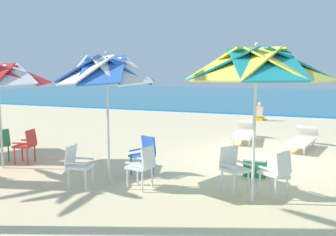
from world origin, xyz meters
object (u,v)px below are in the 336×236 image
(plastic_chair_1, at_px, (233,166))
(sun_lounger_1, at_px, (243,133))
(beach_umbrella_0, at_px, (256,66))
(plastic_chair_2, at_px, (144,153))
(beach_umbrella_1, at_px, (107,72))
(plastic_chair_4, at_px, (77,163))
(plastic_chair_0, at_px, (277,170))
(plastic_chair_5, at_px, (27,144))
(cooler_box, at_px, (255,167))
(beachgoer_seated, at_px, (260,114))
(sun_lounger_0, at_px, (302,140))
(plastic_chair_3, at_px, (143,164))

(plastic_chair_1, distance_m, sun_lounger_1, 5.34)
(beach_umbrella_0, distance_m, plastic_chair_2, 3.31)
(beach_umbrella_1, xyz_separation_m, plastic_chair_4, (-0.49, -0.39, -1.81))
(beach_umbrella_1, bearing_deg, plastic_chair_0, 10.18)
(plastic_chair_5, bearing_deg, plastic_chair_0, -1.55)
(plastic_chair_4, bearing_deg, cooler_box, 34.50)
(plastic_chair_2, bearing_deg, plastic_chair_4, -121.41)
(beach_umbrella_1, distance_m, plastic_chair_4, 1.92)
(cooler_box, height_order, beachgoer_seated, beachgoer_seated)
(plastic_chair_4, xyz_separation_m, beachgoer_seated, (1.92, 11.99, -0.20))
(beach_umbrella_0, bearing_deg, sun_lounger_1, 101.95)
(sun_lounger_1, bearing_deg, plastic_chair_1, -81.75)
(plastic_chair_4, distance_m, plastic_chair_5, 2.67)
(plastic_chair_0, height_order, beachgoer_seated, beachgoer_seated)
(beach_umbrella_0, bearing_deg, plastic_chair_1, 131.66)
(beach_umbrella_1, distance_m, sun_lounger_0, 6.66)
(beach_umbrella_1, xyz_separation_m, beachgoer_seated, (1.43, 11.59, -2.01))
(plastic_chair_3, xyz_separation_m, plastic_chair_5, (-3.66, 0.73, 0.00))
(plastic_chair_1, bearing_deg, plastic_chair_5, 178.16)
(plastic_chair_5, relative_size, cooler_box, 1.73)
(plastic_chair_0, distance_m, plastic_chair_1, 0.82)
(plastic_chair_5, distance_m, sun_lounger_1, 6.86)
(sun_lounger_0, distance_m, cooler_box, 3.59)
(plastic_chair_0, distance_m, sun_lounger_0, 4.70)
(beach_umbrella_1, xyz_separation_m, plastic_chair_2, (0.34, 0.96, -1.81))
(beach_umbrella_1, relative_size, cooler_box, 5.44)
(beach_umbrella_0, relative_size, plastic_chair_0, 3.23)
(plastic_chair_5, distance_m, beachgoer_seated, 11.67)
(plastic_chair_0, bearing_deg, plastic_chair_1, -179.59)
(sun_lounger_1, bearing_deg, beachgoer_seated, 92.41)
(plastic_chair_2, height_order, plastic_chair_3, same)
(beach_umbrella_1, bearing_deg, beach_umbrella_0, 1.18)
(plastic_chair_3, bearing_deg, plastic_chair_1, 18.34)
(beach_umbrella_0, xyz_separation_m, plastic_chair_3, (-2.14, -0.04, -1.90))
(plastic_chair_5, xyz_separation_m, beachgoer_seated, (4.33, 10.84, -0.20))
(plastic_chair_2, distance_m, sun_lounger_0, 5.37)
(beach_umbrella_1, distance_m, plastic_chair_3, 1.96)
(beach_umbrella_1, height_order, plastic_chair_5, beach_umbrella_1)
(plastic_chair_2, bearing_deg, plastic_chair_0, -7.33)
(plastic_chair_3, bearing_deg, plastic_chair_0, 12.69)
(plastic_chair_2, bearing_deg, sun_lounger_1, 74.78)
(plastic_chair_3, bearing_deg, beach_umbrella_1, -178.26)
(plastic_chair_0, xyz_separation_m, plastic_chair_2, (-2.92, 0.37, 0.00))
(beach_umbrella_1, bearing_deg, plastic_chair_4, -141.11)
(plastic_chair_2, height_order, plastic_chair_5, same)
(plastic_chair_3, height_order, plastic_chair_4, same)
(plastic_chair_2, height_order, cooler_box, plastic_chair_2)
(cooler_box, relative_size, beachgoer_seated, 0.54)
(plastic_chair_2, bearing_deg, plastic_chair_3, -65.63)
(plastic_chair_0, height_order, sun_lounger_0, plastic_chair_0)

